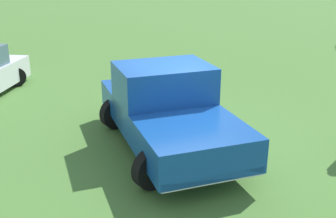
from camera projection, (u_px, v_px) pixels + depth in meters
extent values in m
plane|color=#477533|center=(186.00, 141.00, 9.35)|extent=(80.00, 80.00, 0.00)
cylinder|color=black|center=(235.00, 155.00, 7.81)|extent=(0.75, 0.22, 0.75)
cylinder|color=black|center=(152.00, 169.00, 7.29)|extent=(0.75, 0.22, 0.75)
cylinder|color=black|center=(179.00, 106.00, 10.48)|extent=(0.75, 0.22, 0.75)
cylinder|color=black|center=(115.00, 113.00, 9.96)|extent=(0.75, 0.22, 0.75)
cube|color=#144799|center=(194.00, 143.00, 7.52)|extent=(2.46, 2.41, 0.64)
cube|color=#144799|center=(164.00, 96.00, 8.89)|extent=(2.34, 2.05, 1.40)
cube|color=slate|center=(164.00, 77.00, 8.74)|extent=(2.12, 1.79, 0.48)
cube|color=#144799|center=(151.00, 101.00, 9.86)|extent=(2.58, 2.76, 0.60)
cube|color=silver|center=(214.00, 178.00, 6.83)|extent=(1.83, 0.71, 0.16)
cylinder|color=black|center=(16.00, 77.00, 13.33)|extent=(0.62, 0.20, 0.62)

